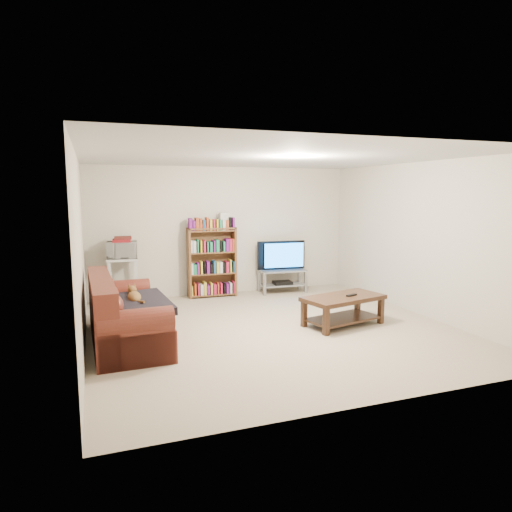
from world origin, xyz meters
name	(u,v)px	position (x,y,z in m)	size (l,w,h in m)	color
floor	(272,329)	(0.00, 0.00, 0.00)	(5.00, 5.00, 0.00)	#C5B092
ceiling	(273,157)	(0.00, 0.00, 2.40)	(5.00, 5.00, 0.00)	white
wall_back	(223,231)	(0.00, 2.50, 1.20)	(5.00, 5.00, 0.00)	silver
wall_front	(379,276)	(0.00, -2.50, 1.20)	(5.00, 5.00, 0.00)	silver
wall_left	(80,253)	(-2.50, 0.00, 1.20)	(5.00, 5.00, 0.00)	silver
wall_right	(420,239)	(2.50, 0.00, 1.20)	(5.00, 5.00, 0.00)	silver
sofa	(121,319)	(-2.05, 0.10, 0.31)	(0.94, 2.05, 0.87)	maroon
blanket	(136,305)	(-1.87, -0.03, 0.52)	(0.78, 1.01, 0.10)	black
cat	(134,297)	(-1.88, 0.16, 0.58)	(0.22, 0.55, 0.17)	brown
coffee_table	(343,305)	(1.04, -0.18, 0.30)	(1.30, 0.85, 0.43)	#3B2315
remote	(351,295)	(1.16, -0.21, 0.44)	(0.20, 0.05, 0.02)	black
tv_stand	(282,277)	(1.08, 2.15, 0.30)	(0.92, 0.46, 0.44)	#999EA3
television	(283,256)	(1.08, 2.15, 0.72)	(0.96, 0.13, 0.55)	black
dvd_player	(282,283)	(1.08, 2.15, 0.19)	(0.36, 0.25, 0.06)	black
bookshelf	(212,261)	(-0.29, 2.27, 0.66)	(0.90, 0.31, 1.29)	brown
shelf_clutter	(217,222)	(-0.19, 2.28, 1.39)	(0.66, 0.21, 0.28)	silver
microwave_stand	(123,275)	(-1.89, 2.17, 0.52)	(0.54, 0.41, 0.81)	silver
microwave	(122,250)	(-1.89, 2.17, 0.95)	(0.50, 0.34, 0.28)	silver
game_boxes	(122,241)	(-1.89, 2.17, 1.12)	(0.30, 0.26, 0.05)	maroon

